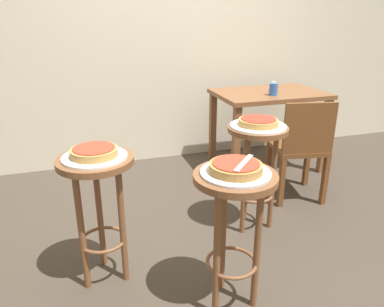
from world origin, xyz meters
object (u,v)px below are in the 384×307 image
Objects in this scene: serving_plate_foreground at (236,173)px; condiment_shaker at (274,86)px; pizza_middle at (94,152)px; serving_plate_leftside at (258,126)px; cup_near_edge at (273,89)px; stool_middle at (98,191)px; serving_plate_middle at (95,157)px; pizza_server_knife at (244,163)px; pizza_leftside at (258,122)px; dining_table at (269,105)px; stool_foreground at (234,210)px; wooden_chair at (301,146)px; pizza_foreground at (236,167)px; stool_leftside at (256,154)px.

condiment_shaker is at bearing 55.66° from serving_plate_foreground.
condiment_shaker reaches higher than pizza_middle.
pizza_middle is 1.11m from serving_plate_leftside.
pizza_middle is 1.97m from cup_near_edge.
stool_middle is 2.22× the size of serving_plate_middle.
serving_plate_foreground is at bearing -124.84° from cup_near_edge.
stool_middle is at bearing -172.87° from pizza_middle.
pizza_server_knife reaches higher than serving_plate_leftside.
stool_middle is at bearing -165.96° from serving_plate_middle.
serving_plate_middle is 1.55× the size of pizza_server_knife.
condiment_shaker is (0.68, 1.00, 0.02)m from pizza_leftside.
pizza_leftside is at bearing -122.65° from dining_table.
dining_table is at bearing 56.48° from serving_plate_foreground.
pizza_server_knife is at bearing -33.69° from stool_foreground.
stool_foreground is 1.37m from wooden_chair.
pizza_foreground reaches higher than serving_plate_leftside.
serving_plate_middle reaches higher than stool_foreground.
condiment_shaker is at bearing 55.94° from stool_leftside.
wooden_chair is (0.54, 0.27, -0.33)m from pizza_leftside.
serving_plate_foreground is at bearing -124.76° from pizza_leftside.
pizza_foreground reaches higher than dining_table.
pizza_leftside is at bearing 11.57° from pizza_server_knife.
wooden_chair reaches higher than pizza_leftside.
condiment_shaker is (1.14, 1.67, 0.02)m from pizza_foreground.
stool_foreground and stool_middle have the same top height.
serving_plate_middle is (-0.62, 0.42, 0.00)m from serving_plate_foreground.
stool_leftside is 1.04m from cup_near_edge.
wooden_chair is at bearing 26.30° from stool_leftside.
condiment_shaker is (1.76, 1.25, 0.02)m from pizza_middle.
stool_foreground is 0.89× the size of wooden_chair.
pizza_foreground is 0.81m from serving_plate_leftside.
condiment_shaker reaches higher than pizza_server_knife.
dining_table is at bearing -151.35° from condiment_shaker.
pizza_server_knife reaches higher than serving_plate_foreground.
stool_leftside is at bearing 55.24° from pizza_foreground.
stool_leftside is 8.42× the size of condiment_shaker.
wooden_chair is at bearing -100.44° from condiment_shaker.
pizza_foreground is 2.02m from condiment_shaker.
serving_plate_middle is 1.29× the size of pizza_leftside.
pizza_foreground is 0.78m from stool_middle.
condiment_shaker is at bearing 35.44° from serving_plate_middle.
stool_foreground is 6.91× the size of cup_near_edge.
cup_near_edge is 0.50× the size of pizza_server_knife.
serving_plate_foreground is at bearing -137.10° from wooden_chair.
cup_near_edge is (1.66, 1.07, 0.06)m from serving_plate_middle.
pizza_leftside is (0.46, 0.67, 0.03)m from serving_plate_foreground.
pizza_server_knife is (0.03, -0.02, 0.03)m from pizza_foreground.
pizza_leftside is (1.08, 0.25, 0.00)m from pizza_middle.
pizza_server_knife is at bearing -33.86° from pizza_middle.
dining_table is at bearing 35.64° from serving_plate_middle.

